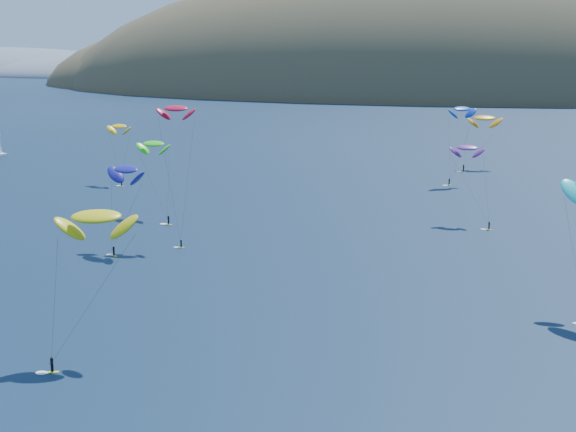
# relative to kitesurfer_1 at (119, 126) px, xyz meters

# --- Properties ---
(island) EXTENTS (730.00, 300.00, 210.00)m
(island) POSITION_rel_kitesurfer_1_xyz_m (96.28, 411.35, -26.19)
(island) COLOR #3D3526
(island) RESTS_ON ground
(headland) EXTENTS (460.00, 250.00, 60.00)m
(headland) POSITION_rel_kitesurfer_1_xyz_m (-388.38, 599.06, -18.81)
(headland) COLOR slate
(headland) RESTS_ON ground
(kitesurfer_1) EXTENTS (8.23, 9.35, 17.61)m
(kitesurfer_1) POSITION_rel_kitesurfer_1_xyz_m (0.00, 0.00, 0.00)
(kitesurfer_1) COLOR yellow
(kitesurfer_1) RESTS_ON ground
(kitesurfer_2) EXTENTS (10.68, 13.16, 20.33)m
(kitesurfer_2) POSITION_rel_kitesurfer_1_xyz_m (47.12, -113.47, 2.14)
(kitesurfer_2) COLOR yellow
(kitesurfer_2) RESTS_ON ground
(kitesurfer_3) EXTENTS (12.10, 13.28, 18.30)m
(kitesurfer_3) POSITION_rel_kitesurfer_1_xyz_m (24.07, -35.64, 0.53)
(kitesurfer_3) COLOR yellow
(kitesurfer_3) RESTS_ON ground
(kitesurfer_4) EXTENTS (9.23, 10.37, 22.65)m
(kitesurfer_4) POSITION_rel_kitesurfer_1_xyz_m (91.85, 19.62, 4.77)
(kitesurfer_4) COLOR yellow
(kitesurfer_4) RESTS_ON ground
(kitesurfer_6) EXTENTS (9.50, 10.69, 18.06)m
(kitesurfer_6) POSITION_rel_kitesurfer_1_xyz_m (93.37, -27.58, 0.58)
(kitesurfer_6) COLOR yellow
(kitesurfer_6) RESTS_ON ground
(kitesurfer_9) EXTENTS (7.66, 9.83, 28.05)m
(kitesurfer_9) POSITION_rel_kitesurfer_1_xyz_m (37.18, -56.01, 10.49)
(kitesurfer_9) COLOR yellow
(kitesurfer_9) RESTS_ON ground
(kitesurfer_10) EXTENTS (10.36, 11.41, 17.90)m
(kitesurfer_10) POSITION_rel_kitesurfer_1_xyz_m (30.25, -65.28, -0.21)
(kitesurfer_10) COLOR yellow
(kitesurfer_10) RESTS_ON ground
(kitesurfer_11) EXTENTS (11.74, 12.89, 18.01)m
(kitesurfer_11) POSITION_rel_kitesurfer_1_xyz_m (98.78, 47.37, -0.27)
(kitesurfer_11) COLOR yellow
(kitesurfer_11) RESTS_ON ground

